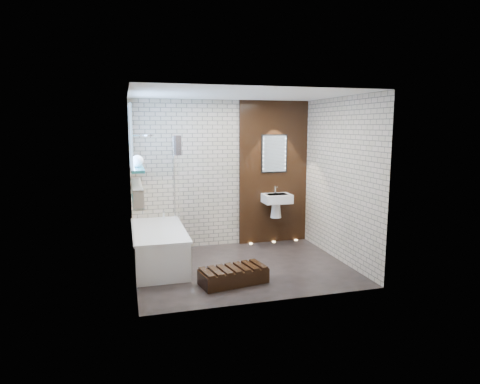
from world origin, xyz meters
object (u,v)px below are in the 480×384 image
object	(u,v)px
bath_screen	(177,180)
led_mirror	(274,154)
walnut_step	(233,276)
washbasin	(277,202)
bathtub	(159,247)

from	to	relation	value
bath_screen	led_mirror	size ratio (longest dim) A/B	2.00
led_mirror	walnut_step	world-z (taller)	led_mirror
bath_screen	washbasin	xyz separation A→B (m)	(1.82, 0.18, -0.49)
bathtub	bath_screen	world-z (taller)	bath_screen
washbasin	walnut_step	world-z (taller)	washbasin
bathtub	washbasin	xyz separation A→B (m)	(2.17, 0.62, 0.50)
led_mirror	walnut_step	bearing A→B (deg)	-124.39
bath_screen	washbasin	world-z (taller)	bath_screen
led_mirror	washbasin	bearing A→B (deg)	-90.00
led_mirror	bathtub	bearing A→B (deg)	-160.22
bathtub	walnut_step	distance (m)	1.41
bath_screen	walnut_step	size ratio (longest dim) A/B	1.53
walnut_step	bath_screen	bearing A→B (deg)	110.77
bathtub	walnut_step	xyz separation A→B (m)	(0.92, -1.05, -0.19)
washbasin	bathtub	bearing A→B (deg)	-163.99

